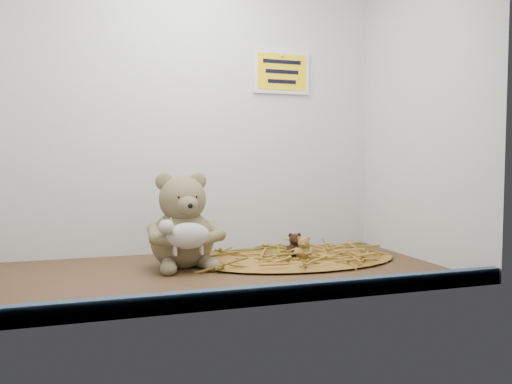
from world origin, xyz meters
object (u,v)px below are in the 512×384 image
object	(u,v)px
toy_lamb	(188,236)
mini_teddy_brown	(295,244)
main_teddy	(182,220)
mini_teddy_tan	(304,247)

from	to	relation	value
toy_lamb	mini_teddy_brown	size ratio (longest dim) A/B	2.10
main_teddy	mini_teddy_brown	bearing A→B (deg)	-5.36
toy_lamb	mini_teddy_tan	xyz separation A→B (cm)	(31.85, 3.66, -5.02)
toy_lamb	mini_teddy_brown	distance (cm)	32.70
toy_lamb	mini_teddy_tan	world-z (taller)	toy_lamb
main_teddy	mini_teddy_brown	xyz separation A→B (cm)	(31.23, -0.36, -7.83)
mini_teddy_tan	mini_teddy_brown	bearing A→B (deg)	125.93
toy_lamb	mini_teddy_brown	xyz separation A→B (cm)	(31.23, 8.40, -4.87)
main_teddy	toy_lamb	bearing A→B (deg)	-94.69
main_teddy	mini_teddy_brown	distance (cm)	32.20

